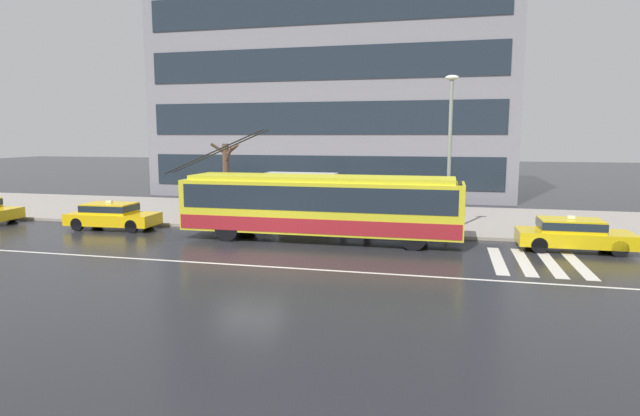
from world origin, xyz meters
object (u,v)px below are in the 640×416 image
Objects in this scene: taxi_ahead_of_bus at (573,233)px; pedestrian_approaching_curb at (344,192)px; street_lamp at (450,141)px; bus_shelter at (300,185)px; pedestrian_walking_past at (367,207)px; pedestrian_at_shelter at (370,192)px; street_tree_bare at (226,177)px; trolleybus at (320,205)px; taxi_queued_behind_bus at (112,215)px.

pedestrian_approaching_curb is (-10.05, 4.35, 0.91)m from taxi_ahead_of_bus.
bus_shelter is at bearing 172.88° from street_lamp.
taxi_ahead_of_bus is 10.99m from pedestrian_approaching_curb.
pedestrian_walking_past is at bearing 179.85° from street_lamp.
bus_shelter is 1.87× the size of pedestrian_at_shelter.
street_tree_bare reaches higher than taxi_ahead_of_bus.
pedestrian_walking_past is at bearing -85.97° from pedestrian_at_shelter.
pedestrian_approaching_curb is at bearing 159.07° from street_lamp.
pedestrian_walking_past is (0.13, -1.79, -0.53)m from pedestrian_at_shelter.
trolleybus is 4.06m from bus_shelter.
street_lamp is at bearing -25.14° from pedestrian_at_shelter.
pedestrian_walking_past reaches higher than taxi_queued_behind_bus.
taxi_queued_behind_bus is 1.22× the size of bus_shelter.
street_lamp reaches higher than street_tree_bare.
bus_shelter is (-12.07, 3.26, 1.35)m from taxi_ahead_of_bus.
trolleybus is 4.70m from pedestrian_at_shelter.
taxi_ahead_of_bus is (10.18, 0.30, -0.85)m from trolleybus.
street_tree_bare is (-11.49, 1.45, -1.93)m from street_lamp.
bus_shelter is 3.75m from pedestrian_walking_past.
trolleybus is at bearing -178.32° from taxi_ahead_of_bus.
trolleybus is at bearing -1.65° from taxi_queued_behind_bus.
bus_shelter reaches higher than pedestrian_walking_past.
trolleybus is 3.01× the size of taxi_queued_behind_bus.
street_tree_bare is (-7.65, -0.35, 0.67)m from pedestrian_at_shelter.
street_tree_bare is (-16.32, 3.80, 1.64)m from taxi_ahead_of_bus.
street_tree_bare is at bearing 146.22° from trolleybus.
pedestrian_approaching_curb is 2.54m from pedestrian_walking_past.
street_tree_bare is (-6.26, -0.55, 0.73)m from pedestrian_approaching_curb.
street_tree_bare is at bearing 169.48° from pedestrian_walking_past.
pedestrian_at_shelter is 1.88m from pedestrian_walking_past.
pedestrian_walking_past is 0.24× the size of street_lamp.
trolleybus is 4.65m from pedestrian_approaching_curb.
pedestrian_approaching_curb reaches higher than taxi_ahead_of_bus.
bus_shelter is 4.29m from street_tree_bare.
taxi_ahead_of_bus is 2.55× the size of pedestrian_walking_past.
pedestrian_at_shelter is 7.68m from street_tree_bare.
street_lamp is at bearing 26.30° from trolleybus.
street_tree_bare reaches higher than pedestrian_walking_past.
street_tree_bare is at bearing -177.37° from pedestrian_at_shelter.
street_lamp reaches higher than pedestrian_walking_past.
taxi_ahead_of_bus is at bearing -25.60° from pedestrian_at_shelter.
street_lamp reaches higher than taxi_queued_behind_bus.
taxi_queued_behind_bus is 0.62× the size of street_lamp.
taxi_ahead_of_bus is at bearing -13.12° from street_tree_bare.
pedestrian_approaching_curb is 6.20m from street_lamp.
street_lamp is at bearing -20.93° from pedestrian_approaching_curb.
taxi_queued_behind_bus is at bearing 179.99° from taxi_ahead_of_bus.
street_lamp is (-4.83, 2.35, 3.57)m from taxi_ahead_of_bus.
pedestrian_at_shelter is at bearing 154.40° from taxi_ahead_of_bus.
taxi_queued_behind_bus is 2.28× the size of pedestrian_at_shelter.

